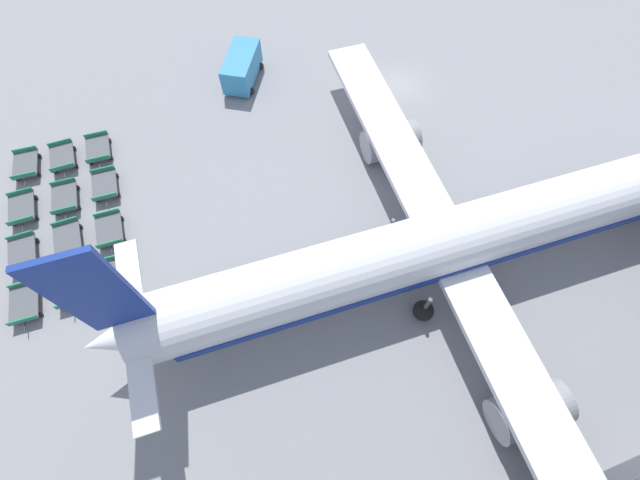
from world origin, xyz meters
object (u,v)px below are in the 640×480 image
(baggage_dolly_row_mid_a_col_a, at_px, (62,157))
(baggage_dolly_row_mid_a_col_c, at_px, (68,239))
(baggage_dolly_row_mid_b_col_a, at_px, (98,149))
(baggage_dolly_row_mid_b_col_c, at_px, (109,230))
(airplane, at_px, (467,236))
(baggage_dolly_row_near_col_b, at_px, (22,208))
(service_van, at_px, (242,67))
(baggage_dolly_row_near_col_d, at_px, (24,303))
(baggage_dolly_row_near_col_a, at_px, (26,165))
(baggage_dolly_row_mid_a_col_b, at_px, (65,198))
(baggage_dolly_row_near_col_c, at_px, (22,253))
(baggage_dolly_row_mid_b_col_b, at_px, (105,185))
(baggage_dolly_row_mid_a_col_d, at_px, (71,287))
(baggage_dolly_row_mid_b_col_d, at_px, (114,277))

(baggage_dolly_row_mid_a_col_a, height_order, baggage_dolly_row_mid_a_col_c, same)
(baggage_dolly_row_mid_b_col_a, relative_size, baggage_dolly_row_mid_b_col_c, 1.00)
(airplane, xyz_separation_m, baggage_dolly_row_near_col_b, (-13.55, -26.69, -2.82))
(service_van, xyz_separation_m, baggage_dolly_row_near_col_d, (15.26, -18.03, -0.81))
(airplane, relative_size, baggage_dolly_row_mid_a_col_c, 13.65)
(baggage_dolly_row_near_col_a, xyz_separation_m, baggage_dolly_row_mid_a_col_b, (4.02, 2.53, 0.00))
(baggage_dolly_row_near_col_a, height_order, baggage_dolly_row_near_col_c, same)
(airplane, relative_size, baggage_dolly_row_mid_b_col_b, 13.55)
(baggage_dolly_row_mid_a_col_b, bearing_deg, baggage_dolly_row_near_col_d, -21.49)
(baggage_dolly_row_near_col_a, relative_size, baggage_dolly_row_mid_a_col_a, 1.01)
(baggage_dolly_row_near_col_a, relative_size, baggage_dolly_row_near_col_c, 1.01)
(baggage_dolly_row_mid_a_col_b, distance_m, baggage_dolly_row_mid_a_col_d, 7.21)
(baggage_dolly_row_near_col_b, distance_m, baggage_dolly_row_mid_b_col_d, 9.23)
(baggage_dolly_row_near_col_b, distance_m, baggage_dolly_row_mid_a_col_b, 2.89)
(baggage_dolly_row_mid_a_col_a, bearing_deg, baggage_dolly_row_mid_a_col_b, -1.21)
(baggage_dolly_row_near_col_c, bearing_deg, baggage_dolly_row_mid_b_col_b, 123.45)
(airplane, bearing_deg, baggage_dolly_row_mid_a_col_b, -119.48)
(airplane, relative_size, service_van, 8.67)
(airplane, height_order, baggage_dolly_row_near_col_c, airplane)
(service_van, relative_size, baggage_dolly_row_mid_a_col_d, 1.57)
(baggage_dolly_row_near_col_b, xyz_separation_m, baggage_dolly_row_mid_b_col_d, (7.46, 5.43, 0.00))
(baggage_dolly_row_near_col_c, relative_size, baggage_dolly_row_mid_a_col_a, 1.00)
(baggage_dolly_row_near_col_b, bearing_deg, airplane, 63.09)
(baggage_dolly_row_near_col_a, xyz_separation_m, baggage_dolly_row_near_col_c, (7.65, -0.40, 0.00))
(baggage_dolly_row_near_col_d, height_order, baggage_dolly_row_mid_a_col_a, same)
(service_van, height_order, baggage_dolly_row_mid_b_col_b, service_van)
(service_van, relative_size, baggage_dolly_row_mid_b_col_b, 1.56)
(service_van, distance_m, baggage_dolly_row_mid_b_col_d, 19.82)
(baggage_dolly_row_near_col_d, bearing_deg, baggage_dolly_row_mid_a_col_b, 158.51)
(baggage_dolly_row_mid_a_col_c, bearing_deg, baggage_dolly_row_near_col_b, -141.64)
(baggage_dolly_row_near_col_a, distance_m, baggage_dolly_row_mid_b_col_c, 9.36)
(baggage_dolly_row_near_col_a, bearing_deg, baggage_dolly_row_mid_a_col_c, 18.28)
(baggage_dolly_row_mid_a_col_a, distance_m, baggage_dolly_row_mid_b_col_c, 8.03)
(service_van, distance_m, baggage_dolly_row_mid_b_col_a, 13.14)
(baggage_dolly_row_near_col_b, xyz_separation_m, baggage_dolly_row_mid_a_col_d, (7.30, 2.77, 0.00))
(baggage_dolly_row_mid_a_col_d, height_order, baggage_dolly_row_mid_b_col_a, same)
(service_van, xyz_separation_m, baggage_dolly_row_mid_a_col_a, (4.06, -15.06, -0.81))
(baggage_dolly_row_near_col_a, xyz_separation_m, baggage_dolly_row_near_col_d, (11.37, -0.36, 0.00))
(service_van, distance_m, baggage_dolly_row_near_col_c, 21.45)
(baggage_dolly_row_near_col_a, bearing_deg, baggage_dolly_row_near_col_b, -5.23)
(baggage_dolly_row_near_col_b, distance_m, baggage_dolly_row_mid_b_col_a, 6.69)
(baggage_dolly_row_near_col_b, distance_m, baggage_dolly_row_near_col_c, 3.72)
(baggage_dolly_row_mid_a_col_c, height_order, baggage_dolly_row_mid_b_col_c, same)
(baggage_dolly_row_near_col_d, bearing_deg, baggage_dolly_row_mid_a_col_c, 143.44)
(airplane, xyz_separation_m, baggage_dolly_row_mid_b_col_d, (-6.09, -21.26, -2.82))
(baggage_dolly_row_mid_a_col_a, xyz_separation_m, baggage_dolly_row_mid_b_col_c, (7.60, 2.61, 0.00))
(baggage_dolly_row_near_col_d, relative_size, baggage_dolly_row_mid_b_col_b, 1.00)
(baggage_dolly_row_near_col_a, xyz_separation_m, baggage_dolly_row_mid_b_col_d, (11.39, 5.07, 0.00))
(baggage_dolly_row_mid_a_col_a, relative_size, baggage_dolly_row_mid_a_col_b, 0.99)
(baggage_dolly_row_mid_b_col_d, bearing_deg, baggage_dolly_row_near_col_c, -124.37)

